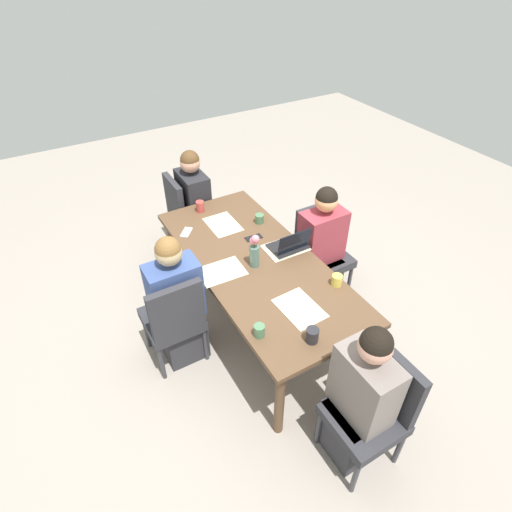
{
  "coord_description": "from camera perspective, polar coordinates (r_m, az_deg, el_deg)",
  "views": [
    {
      "loc": [
        2.29,
        -1.33,
        2.9
      ],
      "look_at": [
        0.0,
        0.0,
        0.79
      ],
      "focal_mm": 29.17,
      "sensor_mm": 36.0,
      "label": 1
    }
  ],
  "objects": [
    {
      "name": "placemat_far_right_near",
      "position": [
        3.56,
        4.11,
        1.13
      ],
      "size": [
        0.27,
        0.37,
        0.0
      ],
      "primitive_type": "cube",
      "rotation": [
        0.0,
        0.0,
        -1.59
      ],
      "color": "beige",
      "rests_on": "dining_table"
    },
    {
      "name": "coffee_mug_near_right",
      "position": [
        3.23,
        11.03,
        -3.27
      ],
      "size": [
        0.08,
        0.08,
        0.09
      ],
      "primitive_type": "cylinder",
      "color": "#DBC64C",
      "rests_on": "dining_table"
    },
    {
      "name": "placemat_head_left_left_mid",
      "position": [
        3.85,
        -4.59,
        4.34
      ],
      "size": [
        0.36,
        0.26,
        0.0
      ],
      "primitive_type": "cube",
      "rotation": [
        0.0,
        0.0,
        -0.01
      ],
      "color": "beige",
      "rests_on": "dining_table"
    },
    {
      "name": "phone_black",
      "position": [
        3.67,
        -0.33,
        2.53
      ],
      "size": [
        0.08,
        0.15,
        0.01
      ],
      "primitive_type": "cube",
      "rotation": [
        0.0,
        0.0,
        1.51
      ],
      "color": "black",
      "rests_on": "dining_table"
    },
    {
      "name": "laptop_far_right_near",
      "position": [
        3.52,
        4.67,
        1.52
      ],
      "size": [
        0.22,
        0.32,
        0.21
      ],
      "color": "black",
      "rests_on": "dining_table"
    },
    {
      "name": "chair_head_right_left_far",
      "position": [
        2.91,
        15.98,
        -19.21
      ],
      "size": [
        0.44,
        0.44,
        0.9
      ],
      "color": "#2D2D33",
      "rests_on": "ground_plane"
    },
    {
      "name": "coffee_mug_near_left",
      "position": [
        2.81,
        0.46,
        -10.2
      ],
      "size": [
        0.08,
        0.08,
        0.09
      ],
      "primitive_type": "cylinder",
      "color": "#47704C",
      "rests_on": "dining_table"
    },
    {
      "name": "ground_plane",
      "position": [
        3.93,
        0.0,
        -9.06
      ],
      "size": [
        10.0,
        10.0,
        0.0
      ],
      "primitive_type": "plane",
      "color": "gray"
    },
    {
      "name": "coffee_mug_centre_right",
      "position": [
        3.85,
        0.47,
        5.14
      ],
      "size": [
        0.08,
        0.08,
        0.08
      ],
      "primitive_type": "cylinder",
      "color": "#47704C",
      "rests_on": "dining_table"
    },
    {
      "name": "chair_head_left_left_mid",
      "position": [
        4.54,
        -9.52,
        6.08
      ],
      "size": [
        0.44,
        0.44,
        0.9
      ],
      "color": "#2D2D33",
      "rests_on": "ground_plane"
    },
    {
      "name": "flower_vase",
      "position": [
        3.27,
        -0.22,
        0.88
      ],
      "size": [
        0.09,
        0.08,
        0.31
      ],
      "color": "#4C6B60",
      "rests_on": "dining_table"
    },
    {
      "name": "person_head_right_left_far",
      "position": [
        2.88,
        14.09,
        -18.83
      ],
      "size": [
        0.4,
        0.36,
        1.19
      ],
      "color": "#2D2D33",
      "rests_on": "ground_plane"
    },
    {
      "name": "person_head_left_left_mid",
      "position": [
        4.5,
        -8.38,
        6.29
      ],
      "size": [
        0.4,
        0.36,
        1.19
      ],
      "color": "#2D2D33",
      "rests_on": "ground_plane"
    },
    {
      "name": "placemat_near_left_near",
      "position": [
        3.32,
        -4.76,
        -2.12
      ],
      "size": [
        0.27,
        0.37,
        0.0
      ],
      "primitive_type": "cube",
      "rotation": [
        0.0,
        0.0,
        1.53
      ],
      "color": "beige",
      "rests_on": "dining_table"
    },
    {
      "name": "person_far_right_near",
      "position": [
        3.91,
        8.8,
        0.66
      ],
      "size": [
        0.36,
        0.4,
        1.19
      ],
      "color": "#2D2D33",
      "rests_on": "ground_plane"
    },
    {
      "name": "phone_silver",
      "position": [
        3.79,
        -9.52,
        3.24
      ],
      "size": [
        0.16,
        0.15,
        0.01
      ],
      "primitive_type": "cube",
      "rotation": [
        0.0,
        0.0,
        2.42
      ],
      "color": "silver",
      "rests_on": "dining_table"
    },
    {
      "name": "placemat_head_right_left_far",
      "position": [
        3.03,
        5.96,
        -7.16
      ],
      "size": [
        0.37,
        0.28,
        0.0
      ],
      "primitive_type": "cube",
      "rotation": [
        0.0,
        0.0,
        3.19
      ],
      "color": "beige",
      "rests_on": "dining_table"
    },
    {
      "name": "person_near_left_near",
      "position": [
        3.39,
        -10.73,
        -6.8
      ],
      "size": [
        0.36,
        0.4,
        1.19
      ],
      "color": "#2D2D33",
      "rests_on": "ground_plane"
    },
    {
      "name": "chair_far_right_near",
      "position": [
        4.0,
        8.81,
        1.18
      ],
      "size": [
        0.44,
        0.44,
        0.9
      ],
      "color": "#2D2D33",
      "rests_on": "ground_plane"
    },
    {
      "name": "chair_near_left_near",
      "position": [
        3.34,
        -11.16,
        -8.28
      ],
      "size": [
        0.44,
        0.44,
        0.9
      ],
      "color": "#2D2D33",
      "rests_on": "ground_plane"
    },
    {
      "name": "dining_table",
      "position": [
        3.46,
        0.0,
        -1.61
      ],
      "size": [
        2.14,
        0.93,
        0.74
      ],
      "color": "brown",
      "rests_on": "ground_plane"
    },
    {
      "name": "coffee_mug_centre_left",
      "position": [
        2.8,
        7.72,
        -10.72
      ],
      "size": [
        0.09,
        0.09,
        0.11
      ],
      "primitive_type": "cylinder",
      "color": "#232328",
      "rests_on": "dining_table"
    },
    {
      "name": "coffee_mug_far_left",
      "position": [
        4.04,
        -7.67,
        6.76
      ],
      "size": [
        0.08,
        0.08,
        0.11
      ],
      "primitive_type": "cylinder",
      "color": "#AD3D38",
      "rests_on": "dining_table"
    }
  ]
}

